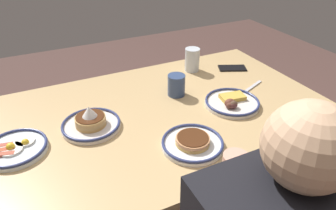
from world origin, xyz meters
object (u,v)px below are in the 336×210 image
object	(u,v)px
plate_near_main	(15,148)
plate_far_side	(91,123)
coffee_mug	(176,85)
fork_near	(250,88)
plate_center_pancakes	(193,143)
cell_phone	(232,68)
plate_far_companion	(232,102)
drinking_glass	(192,61)

from	to	relation	value
plate_near_main	plate_far_side	size ratio (longest dim) A/B	0.96
coffee_mug	fork_near	world-z (taller)	coffee_mug
plate_center_pancakes	coffee_mug	world-z (taller)	coffee_mug
plate_near_main	plate_center_pancakes	xyz separation A→B (m)	(-0.57, 0.25, 0.00)
plate_near_main	cell_phone	xyz separation A→B (m)	(-1.09, -0.23, -0.01)
fork_near	plate_center_pancakes	bearing A→B (deg)	28.69
plate_near_main	plate_far_companion	size ratio (longest dim) A/B	0.92
plate_far_side	coffee_mug	bearing A→B (deg)	-167.73
plate_far_side	plate_near_main	bearing A→B (deg)	4.88
plate_center_pancakes	drinking_glass	distance (m)	0.64
plate_far_side	coffee_mug	distance (m)	0.43
drinking_glass	fork_near	size ratio (longest dim) A/B	0.65
coffee_mug	fork_near	distance (m)	0.36
plate_far_side	drinking_glass	xyz separation A→B (m)	(-0.61, -0.28, 0.03)
coffee_mug	cell_phone	distance (m)	0.42
plate_far_side	coffee_mug	xyz separation A→B (m)	(-0.41, -0.09, 0.03)
plate_center_pancakes	drinking_glass	bearing A→B (deg)	-119.54
plate_center_pancakes	drinking_glass	xyz separation A→B (m)	(-0.31, -0.55, 0.04)
plate_far_companion	drinking_glass	size ratio (longest dim) A/B	1.95
plate_near_main	plate_center_pancakes	bearing A→B (deg)	156.42
plate_center_pancakes	plate_far_companion	xyz separation A→B (m)	(-0.29, -0.17, -0.00)
fork_near	plate_far_side	bearing A→B (deg)	-1.33
plate_near_main	plate_far_companion	bearing A→B (deg)	174.68
plate_center_pancakes	fork_near	world-z (taller)	plate_center_pancakes
plate_far_companion	plate_far_side	bearing A→B (deg)	-9.98
plate_center_pancakes	plate_far_side	bearing A→B (deg)	-42.58
plate_center_pancakes	plate_far_side	world-z (taller)	plate_far_side
coffee_mug	drinking_glass	xyz separation A→B (m)	(-0.19, -0.19, 0.00)
plate_center_pancakes	plate_far_side	xyz separation A→B (m)	(0.29, -0.27, 0.01)
plate_far_side	cell_phone	world-z (taller)	plate_far_side
plate_far_companion	cell_phone	bearing A→B (deg)	-126.35
cell_phone	plate_far_companion	bearing A→B (deg)	77.68
cell_phone	drinking_glass	bearing A→B (deg)	2.92
coffee_mug	drinking_glass	world-z (taller)	drinking_glass
fork_near	coffee_mug	bearing A→B (deg)	-17.46
coffee_mug	plate_far_companion	bearing A→B (deg)	131.67
cell_phone	plate_near_main	bearing A→B (deg)	35.85
drinking_glass	cell_phone	xyz separation A→B (m)	(-0.20, 0.08, -0.05)
plate_far_side	drinking_glass	distance (m)	0.67
coffee_mug	plate_far_side	bearing A→B (deg)	12.27
plate_far_side	fork_near	size ratio (longest dim) A/B	1.23
plate_far_companion	plate_center_pancakes	bearing A→B (deg)	29.83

